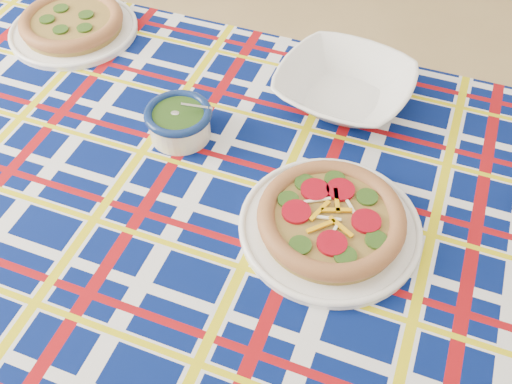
% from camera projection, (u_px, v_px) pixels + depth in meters
% --- Properties ---
extents(floor, '(4.00, 4.00, 0.00)m').
position_uv_depth(floor, '(131.00, 287.00, 1.91)').
color(floor, tan).
rests_on(floor, ground).
extents(dining_table, '(1.91, 1.45, 0.80)m').
position_uv_depth(dining_table, '(234.00, 224.00, 1.18)').
color(dining_table, brown).
rests_on(dining_table, floor).
extents(tablecloth, '(1.95, 1.49, 0.11)m').
position_uv_depth(tablecloth, '(234.00, 216.00, 1.16)').
color(tablecloth, '#04124F').
rests_on(tablecloth, dining_table).
extents(main_focaccia_plate, '(0.42, 0.42, 0.07)m').
position_uv_depth(main_focaccia_plate, '(331.00, 218.00, 1.04)').
color(main_focaccia_plate, olive).
rests_on(main_focaccia_plate, tablecloth).
extents(pesto_bowl, '(0.18, 0.18, 0.08)m').
position_uv_depth(pesto_bowl, '(179.00, 120.00, 1.20)').
color(pesto_bowl, '#19350E').
rests_on(pesto_bowl, tablecloth).
extents(serving_bowl, '(0.39, 0.39, 0.07)m').
position_uv_depth(serving_bowl, '(344.00, 87.00, 1.28)').
color(serving_bowl, white).
rests_on(serving_bowl, tablecloth).
extents(second_focaccia_plate, '(0.38, 0.38, 0.06)m').
position_uv_depth(second_focaccia_plate, '(72.00, 22.00, 1.45)').
color(second_focaccia_plate, olive).
rests_on(second_focaccia_plate, tablecloth).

